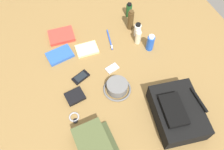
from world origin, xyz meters
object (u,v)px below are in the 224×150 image
object	(u,v)px
lotion_bottle	(138,37)
wristwatch	(74,118)
toothbrush	(110,40)
toiletry_pouch	(96,150)
cologne_bottle	(131,20)
toothpaste_tube	(138,30)
backpack	(177,112)
cell_phone	(81,77)
notepad	(87,49)
paperback_novel	(61,36)
media_player	(112,68)
deodorant_spray	(150,43)
bucket_hat	(117,87)
shampoo_bottle	(129,10)
travel_guidebook	(60,55)
wallet	(75,96)

from	to	relation	value
lotion_bottle	wristwatch	bearing A→B (deg)	-56.25
toothbrush	toiletry_pouch	bearing A→B (deg)	-26.30
cologne_bottle	toothpaste_tube	distance (m)	0.09
backpack	wristwatch	distance (m)	0.59
lotion_bottle	cell_phone	distance (m)	0.49
cologne_bottle	notepad	distance (m)	0.38
paperback_novel	cell_phone	xyz separation A→B (m)	(0.39, 0.03, -0.00)
media_player	wristwatch	size ratio (longest dim) A/B	1.34
cell_phone	media_player	size ratio (longest dim) A/B	1.31
deodorant_spray	notepad	xyz separation A→B (m)	(-0.15, -0.41, -0.05)
toothpaste_tube	lotion_bottle	world-z (taller)	lotion_bottle
toothbrush	bucket_hat	bearing A→B (deg)	-14.43
cell_phone	notepad	xyz separation A→B (m)	(-0.21, 0.11, 0.00)
shampoo_bottle	cell_phone	size ratio (longest dim) A/B	0.94
backpack	shampoo_bottle	xyz separation A→B (m)	(-0.87, 0.09, -0.01)
shampoo_bottle	cell_phone	bearing A→B (deg)	-51.41
backpack	travel_guidebook	bearing A→B (deg)	-142.81
travel_guidebook	media_player	xyz separation A→B (m)	(0.23, 0.30, -0.00)
paperback_novel	wristwatch	xyz separation A→B (m)	(0.64, -0.09, -0.01)
deodorant_spray	toothbrush	world-z (taller)	deodorant_spray
shampoo_bottle	deodorant_spray	distance (m)	0.36
bucket_hat	travel_guidebook	distance (m)	0.47
deodorant_spray	toothbrush	distance (m)	0.29
travel_guidebook	paperback_novel	bearing A→B (deg)	161.88
toiletry_pouch	bucket_hat	xyz separation A→B (m)	(-0.31, 0.25, -0.01)
backpack	cologne_bottle	xyz separation A→B (m)	(-0.75, 0.04, 0.02)
cologne_bottle	cell_phone	distance (m)	0.56
wallet	notepad	xyz separation A→B (m)	(-0.33, 0.18, -0.00)
bucket_hat	travel_guidebook	world-z (taller)	bucket_hat
deodorant_spray	cell_phone	size ratio (longest dim) A/B	1.04
cologne_bottle	bucket_hat	bearing A→B (deg)	-32.26
paperback_novel	notepad	xyz separation A→B (m)	(0.18, 0.14, -0.00)
cell_phone	media_player	world-z (taller)	cell_phone
backpack	shampoo_bottle	distance (m)	0.87
lotion_bottle	backpack	bearing A→B (deg)	-3.45
wristwatch	lotion_bottle	bearing A→B (deg)	123.75
shampoo_bottle	travel_guidebook	distance (m)	0.63
cell_phone	bucket_hat	bearing A→B (deg)	48.53
bucket_hat	lotion_bottle	size ratio (longest dim) A/B	1.51
wristwatch	wallet	bearing A→B (deg)	161.63
bucket_hat	wallet	size ratio (longest dim) A/B	1.60
cell_phone	wallet	xyz separation A→B (m)	(0.12, -0.07, 0.01)
bucket_hat	cologne_bottle	distance (m)	0.54
wallet	notepad	world-z (taller)	wallet
cologne_bottle	toothpaste_tube	bearing A→B (deg)	13.95
lotion_bottle	wristwatch	world-z (taller)	lotion_bottle
toiletry_pouch	media_player	distance (m)	0.55
backpack	deodorant_spray	world-z (taller)	backpack
cologne_bottle	deodorant_spray	bearing A→B (deg)	11.40
notepad	toothbrush	bearing A→B (deg)	97.72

